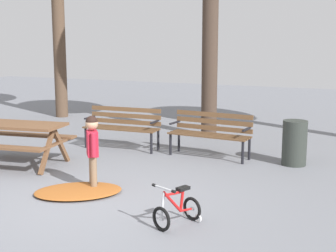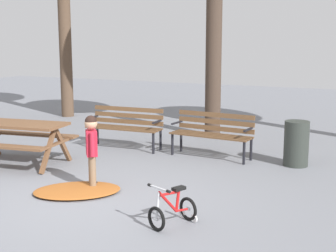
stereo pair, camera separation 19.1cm
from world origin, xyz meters
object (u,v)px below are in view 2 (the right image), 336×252
object	(u,v)px
kids_bicycle	(173,210)
park_bench_left	(213,131)
park_bench_far_left	(126,124)
child_standing	(92,146)
picnic_table	(17,132)
trash_bin	(296,144)

from	to	relation	value
kids_bicycle	park_bench_left	bearing A→B (deg)	103.78
park_bench_far_left	child_standing	distance (m)	2.82
park_bench_left	kids_bicycle	distance (m)	3.64
kids_bicycle	park_bench_far_left	bearing A→B (deg)	128.90
park_bench_far_left	park_bench_left	world-z (taller)	same
picnic_table	kids_bicycle	xyz separation A→B (m)	(3.85, -1.42, -0.39)
park_bench_far_left	park_bench_left	bearing A→B (deg)	2.49
picnic_table	trash_bin	xyz separation A→B (m)	(4.57, 2.15, -0.19)
picnic_table	trash_bin	bearing A→B (deg)	25.14
picnic_table	park_bench_far_left	world-z (taller)	park_bench_far_left
picnic_table	park_bench_left	size ratio (longest dim) A/B	1.23
park_bench_far_left	park_bench_left	size ratio (longest dim) A/B	1.00
park_bench_left	trash_bin	size ratio (longest dim) A/B	2.00
picnic_table	park_bench_left	xyz separation A→B (m)	(2.98, 2.10, -0.08)
kids_bicycle	trash_bin	distance (m)	3.65
picnic_table	child_standing	world-z (taller)	child_standing
park_bench_far_left	park_bench_left	xyz separation A→B (m)	(1.91, 0.08, 0.00)
park_bench_far_left	kids_bicycle	bearing A→B (deg)	-51.10
park_bench_left	child_standing	size ratio (longest dim) A/B	1.44
kids_bicycle	child_standing	bearing A→B (deg)	155.28
picnic_table	kids_bicycle	distance (m)	4.12
park_bench_far_left	kids_bicycle	world-z (taller)	park_bench_far_left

